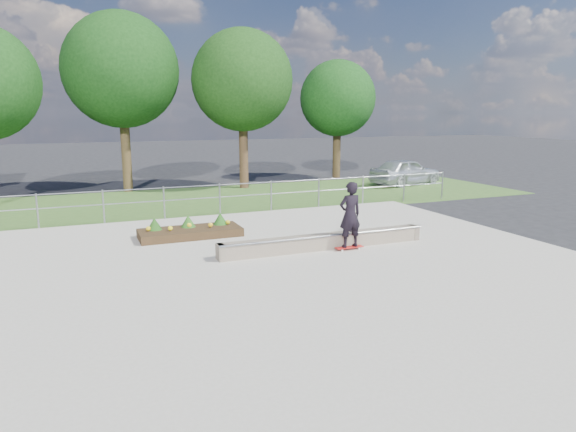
% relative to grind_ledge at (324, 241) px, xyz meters
% --- Properties ---
extents(ground, '(120.00, 120.00, 0.00)m').
position_rel_grind_ledge_xyz_m(ground, '(-1.36, -1.70, -0.26)').
color(ground, black).
rests_on(ground, ground).
extents(grass_verge, '(30.00, 8.00, 0.02)m').
position_rel_grind_ledge_xyz_m(grass_verge, '(-1.36, 9.30, -0.25)').
color(grass_verge, '#335522').
rests_on(grass_verge, ground).
extents(concrete_slab, '(15.00, 15.00, 0.06)m').
position_rel_grind_ledge_xyz_m(concrete_slab, '(-1.36, -1.70, -0.23)').
color(concrete_slab, '#9D998B').
rests_on(concrete_slab, ground).
extents(fence, '(20.06, 0.06, 1.20)m').
position_rel_grind_ledge_xyz_m(fence, '(-1.36, 5.80, 0.51)').
color(fence, gray).
rests_on(fence, ground).
extents(tree_mid_left, '(5.25, 5.25, 8.25)m').
position_rel_grind_ledge_xyz_m(tree_mid_left, '(-3.86, 13.30, 5.34)').
color(tree_mid_left, '#382816').
rests_on(tree_mid_left, ground).
extents(tree_mid_right, '(4.90, 4.90, 7.70)m').
position_rel_grind_ledge_xyz_m(tree_mid_right, '(1.64, 12.30, 4.97)').
color(tree_mid_right, '#362315').
rests_on(tree_mid_right, ground).
extents(tree_far_right, '(4.20, 4.20, 6.60)m').
position_rel_grind_ledge_xyz_m(tree_far_right, '(7.64, 13.80, 4.21)').
color(tree_far_right, '#2F2112').
rests_on(tree_far_right, ground).
extents(grind_ledge, '(6.00, 0.44, 0.43)m').
position_rel_grind_ledge_xyz_m(grind_ledge, '(0.00, 0.00, 0.00)').
color(grind_ledge, '#6B5E4F').
rests_on(grind_ledge, concrete_slab).
extents(planter_bed, '(3.00, 1.20, 0.61)m').
position_rel_grind_ledge_xyz_m(planter_bed, '(-3.10, 2.83, -0.02)').
color(planter_bed, black).
rests_on(planter_bed, concrete_slab).
extents(skateboarder, '(0.80, 0.46, 1.86)m').
position_rel_grind_ledge_xyz_m(skateboarder, '(0.58, -0.36, 0.76)').
color(skateboarder, silver).
rests_on(skateboarder, concrete_slab).
extents(parked_car, '(4.37, 2.53, 1.40)m').
position_rel_grind_ledge_xyz_m(parked_car, '(9.78, 10.15, 0.44)').
color(parked_car, '#B6BCC1').
rests_on(parked_car, ground).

